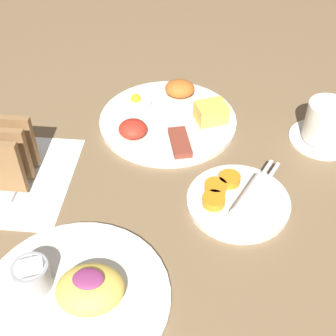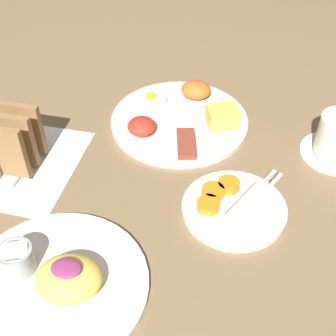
# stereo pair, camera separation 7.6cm
# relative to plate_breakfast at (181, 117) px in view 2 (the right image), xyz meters

# --- Properties ---
(ground_plane) EXTENTS (3.00, 3.00, 0.00)m
(ground_plane) POSITION_rel_plate_breakfast_xyz_m (-0.05, -0.21, -0.01)
(ground_plane) COLOR brown
(napkin_flat) EXTENTS (0.22, 0.22, 0.00)m
(napkin_flat) POSITION_rel_plate_breakfast_xyz_m (-0.26, -0.18, -0.01)
(napkin_flat) COLOR white
(napkin_flat) RESTS_ON ground_plane
(plate_breakfast) EXTENTS (0.26, 0.26, 0.05)m
(plate_breakfast) POSITION_rel_plate_breakfast_xyz_m (0.00, 0.00, 0.00)
(plate_breakfast) COLOR silver
(plate_breakfast) RESTS_ON ground_plane
(plate_condiments) EXTENTS (0.16, 0.16, 0.04)m
(plate_condiments) POSITION_rel_plate_breakfast_xyz_m (0.13, -0.21, 0.00)
(plate_condiments) COLOR silver
(plate_condiments) RESTS_ON ground_plane
(plate_foreground) EXTENTS (0.25, 0.25, 0.06)m
(plate_foreground) POSITION_rel_plate_breakfast_xyz_m (-0.09, -0.40, 0.00)
(plate_foreground) COLOR silver
(plate_foreground) RESTS_ON ground_plane
(toast_rack) EXTENTS (0.10, 0.12, 0.10)m
(toast_rack) POSITION_rel_plate_breakfast_xyz_m (-0.26, -0.18, 0.04)
(toast_rack) COLOR #B7B7BC
(toast_rack) RESTS_ON ground_plane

